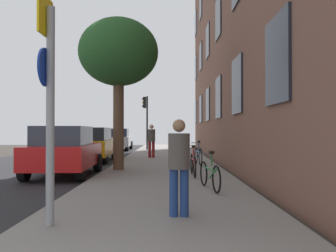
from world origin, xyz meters
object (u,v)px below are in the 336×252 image
Objects in this scene: bicycle_1 at (195,164)px; car_1 at (94,144)px; bicycle_2 at (200,155)px; pedestrian_0 at (181,161)px; traffic_light at (147,113)px; pedestrian_1 at (153,139)px; tree_near at (120,54)px; car_0 at (66,150)px; bicycle_0 at (211,174)px; car_2 at (119,139)px; sign_post at (50,92)px.

car_1 reaches higher than bicycle_1.
pedestrian_0 is (-1.05, -8.73, 0.51)m from bicycle_2.
pedestrian_0 is at bearing -84.89° from traffic_light.
pedestrian_0 is at bearing -85.31° from pedestrian_1.
bicycle_1 is 0.37× the size of car_1.
tree_near reaches higher than traffic_light.
pedestrian_0 is at bearing -74.34° from tree_near.
traffic_light is at bearing 82.72° from car_0.
bicycle_0 is 6.12m from bicycle_2.
traffic_light reaches higher than bicycle_1.
car_1 is (-1.88, 4.55, -3.37)m from tree_near.
pedestrian_1 reaches higher than bicycle_2.
bicycle_0 is at bearing -57.40° from tree_near.
bicycle_0 is at bearing -81.51° from traffic_light.
bicycle_2 is 13.31m from car_2.
bicycle_0 is 2.79m from pedestrian_0.
bicycle_2 is 5.41m from car_0.
car_0 is (-4.60, -2.82, 0.34)m from bicycle_2.
traffic_light is 2.29× the size of bicycle_1.
traffic_light is at bearing 104.25° from bicycle_2.
pedestrian_0 is (1.91, 0.55, -1.04)m from sign_post.
car_1 and car_2 have the same top height.
pedestrian_1 is 6.99m from car_0.
bicycle_1 is 4.23m from car_0.
car_1 reaches higher than bicycle_0.
car_0 is at bearing 169.47° from bicycle_1.
sign_post is at bearing -89.85° from tree_near.
bicycle_1 is at bearing 83.46° from pedestrian_0.
bicycle_0 is (2.57, -17.24, -2.27)m from traffic_light.
sign_post reaches higher than car_0.
car_1 is at bearing -103.57° from traffic_light.
tree_near is at bearing -81.90° from car_2.
car_1 is (-4.61, 8.82, 0.37)m from bicycle_0.
sign_post is 6.78m from car_0.
bicycle_1 is at bearing -97.28° from bicycle_2.
pedestrian_1 reaches higher than bicycle_1.
bicycle_1 is at bearing 94.73° from bicycle_0.
car_1 is (-0.25, 5.51, 0.00)m from car_0.
bicycle_1 is (2.52, -1.73, -3.74)m from tree_near.
pedestrian_1 is at bearing 102.46° from bicycle_1.
traffic_light is at bearing 76.43° from car_1.
car_2 reaches higher than bicycle_0.
tree_near is at bearing 90.15° from sign_post.
sign_post reaches higher than pedestrian_0.
bicycle_2 is at bearing 31.88° from tree_near.
car_0 is (-3.56, 5.92, -0.17)m from pedestrian_0.
sign_post is 1.99× the size of pedestrian_1.
pedestrian_0 reaches higher than car_2.
bicycle_1 is (2.50, 5.69, -1.57)m from sign_post.
car_0 reaches higher than bicycle_2.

